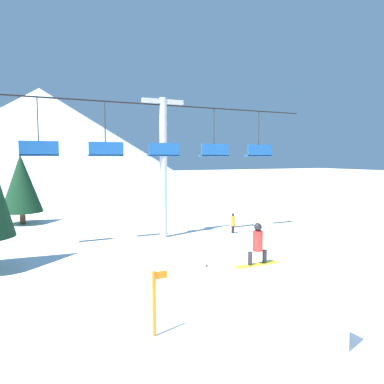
{
  "coord_description": "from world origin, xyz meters",
  "views": [
    {
      "loc": [
        -6.14,
        -6.87,
        4.57
      ],
      "look_at": [
        -0.19,
        5.38,
        3.29
      ],
      "focal_mm": 35.0,
      "sensor_mm": 36.0,
      "label": 1
    }
  ],
  "objects_px": {
    "trail_marker": "(155,302)",
    "snow_ramp": "(270,304)",
    "distant_skier": "(233,222)",
    "snowboarder": "(258,245)"
  },
  "relations": [
    {
      "from": "snow_ramp",
      "to": "distant_skier",
      "type": "distance_m",
      "value": 12.74
    },
    {
      "from": "snowboarder",
      "to": "distant_skier",
      "type": "relative_size",
      "value": 1.17
    },
    {
      "from": "snowboarder",
      "to": "snow_ramp",
      "type": "bearing_deg",
      "value": -106.3
    },
    {
      "from": "trail_marker",
      "to": "snow_ramp",
      "type": "bearing_deg",
      "value": -21.51
    },
    {
      "from": "snowboarder",
      "to": "trail_marker",
      "type": "bearing_deg",
      "value": 177.81
    },
    {
      "from": "snow_ramp",
      "to": "trail_marker",
      "type": "relative_size",
      "value": 1.96
    },
    {
      "from": "snow_ramp",
      "to": "snowboarder",
      "type": "relative_size",
      "value": 2.32
    },
    {
      "from": "snow_ramp",
      "to": "distant_skier",
      "type": "relative_size",
      "value": 2.71
    },
    {
      "from": "snow_ramp",
      "to": "trail_marker",
      "type": "xyz_separation_m",
      "value": [
        -2.79,
        1.1,
        0.16
      ]
    },
    {
      "from": "snow_ramp",
      "to": "trail_marker",
      "type": "distance_m",
      "value": 3.0
    }
  ]
}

